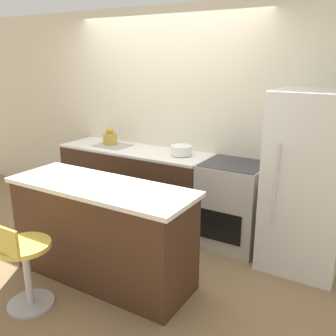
# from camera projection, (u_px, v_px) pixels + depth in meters

# --- Properties ---
(ground_plane) EXTENTS (14.00, 14.00, 0.00)m
(ground_plane) POSITION_uv_depth(u_px,v_px,m) (140.00, 233.00, 4.47)
(ground_plane) COLOR #8E704C
(wall_back) EXTENTS (8.00, 0.06, 2.60)m
(wall_back) POSITION_uv_depth(u_px,v_px,m) (168.00, 118.00, 4.63)
(wall_back) COLOR beige
(wall_back) RESTS_ON ground_plane
(back_counter) EXTENTS (1.94, 0.60, 0.94)m
(back_counter) POSITION_uv_depth(u_px,v_px,m) (135.00, 185.00, 4.74)
(back_counter) COLOR #422819
(back_counter) RESTS_ON ground_plane
(kitchen_island) EXTENTS (1.79, 0.64, 0.93)m
(kitchen_island) POSITION_uv_depth(u_px,v_px,m) (102.00, 232.00, 3.46)
(kitchen_island) COLOR #422819
(kitchen_island) RESTS_ON ground_plane
(oven_range) EXTENTS (0.65, 0.61, 0.94)m
(oven_range) POSITION_uv_depth(u_px,v_px,m) (232.00, 205.00, 4.09)
(oven_range) COLOR #B7B2A8
(oven_range) RESTS_ON ground_plane
(refrigerator) EXTENTS (0.73, 0.71, 1.74)m
(refrigerator) POSITION_uv_depth(u_px,v_px,m) (307.00, 183.00, 3.57)
(refrigerator) COLOR silver
(refrigerator) RESTS_ON ground_plane
(stool_chair) EXTENTS (0.43, 0.43, 0.80)m
(stool_chair) POSITION_uv_depth(u_px,v_px,m) (24.00, 264.00, 3.05)
(stool_chair) COLOR #B7B7BC
(stool_chair) RESTS_ON ground_plane
(kettle) EXTENTS (0.18, 0.18, 0.22)m
(kettle) POSITION_uv_depth(u_px,v_px,m) (110.00, 137.00, 4.80)
(kettle) COLOR #B29333
(kettle) RESTS_ON back_counter
(mixing_bowl) EXTENTS (0.24, 0.24, 0.11)m
(mixing_bowl) POSITION_uv_depth(u_px,v_px,m) (181.00, 150.00, 4.29)
(mixing_bowl) COLOR white
(mixing_bowl) RESTS_ON back_counter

